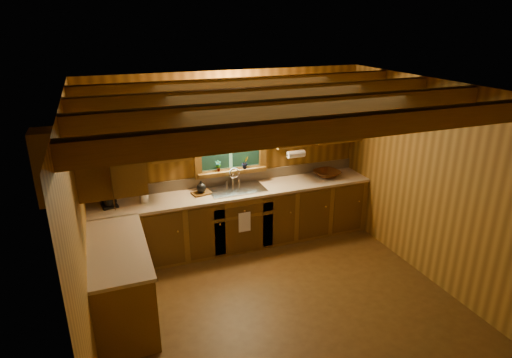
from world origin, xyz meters
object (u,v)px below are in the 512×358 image
object	(u,v)px
coffee_maker	(108,194)
wicker_basket	(327,174)
cutting_board	(202,193)
sink	(237,192)

from	to	relation	value
coffee_maker	wicker_basket	xyz separation A→B (m)	(3.33, -0.06, -0.12)
cutting_board	wicker_basket	xyz separation A→B (m)	(2.06, -0.01, 0.04)
sink	cutting_board	xyz separation A→B (m)	(-0.53, 0.02, 0.06)
coffee_maker	wicker_basket	size ratio (longest dim) A/B	0.87
wicker_basket	coffee_maker	bearing A→B (deg)	179.00
cutting_board	sink	bearing A→B (deg)	-13.28
sink	coffee_maker	distance (m)	1.81
coffee_maker	cutting_board	distance (m)	1.28
sink	cutting_board	size ratio (longest dim) A/B	3.07
sink	wicker_basket	size ratio (longest dim) A/B	2.05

